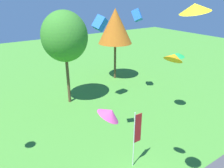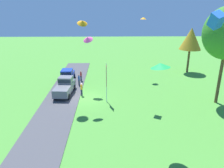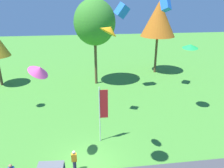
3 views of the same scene
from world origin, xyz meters
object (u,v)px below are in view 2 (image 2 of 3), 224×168
flag_banner (106,78)px  kite_delta_trailing_tail (143,18)px  person_watching_sky (81,76)px  person_on_lawn (79,80)px  tree_left_of_center (191,39)px  kite_delta_near_flag (88,39)px  car_pickup_near_entrance (65,86)px  kite_delta_high_right (82,22)px  kite_delta_mid_center (160,65)px  kite_box_low_drifter (216,20)px  car_sedan_by_flagpole (67,75)px  person_beside_suv (82,89)px

flag_banner → kite_delta_trailing_tail: (-10.45, 5.75, 6.26)m
person_watching_sky → person_on_lawn: 1.98m
person_on_lawn → tree_left_of_center: size_ratio=0.22×
tree_left_of_center → kite_delta_near_flag: size_ratio=6.09×
car_pickup_near_entrance → person_on_lawn: bearing=154.7°
person_on_lawn → kite_delta_high_right: kite_delta_high_right is taller
kite_delta_mid_center → kite_box_low_drifter: size_ratio=1.05×
car_sedan_by_flagpole → tree_left_of_center: bearing=102.6°
person_on_lawn → kite_box_low_drifter: bearing=57.1°
car_pickup_near_entrance → kite_delta_near_flag: 6.94m
kite_delta_trailing_tail → kite_box_low_drifter: 14.50m
car_pickup_near_entrance → tree_left_of_center: size_ratio=0.66×
kite_delta_high_right → kite_delta_near_flag: (-4.27, 0.13, -2.32)m
person_on_lawn → kite_delta_mid_center: bearing=28.5°
car_sedan_by_flagpole → person_on_lawn: bearing=45.1°
kite_delta_near_flag → kite_box_low_drifter: bearing=60.4°
person_beside_suv → kite_delta_trailing_tail: kite_delta_trailing_tail is taller
car_sedan_by_flagpole → car_pickup_near_entrance: car_pickup_near_entrance is taller
flag_banner → kite_delta_high_right: size_ratio=4.44×
flag_banner → tree_left_of_center: bearing=131.5°
car_sedan_by_flagpole → person_watching_sky: car_sedan_by_flagpole is taller
person_on_lawn → kite_box_low_drifter: kite_box_low_drifter is taller
car_sedan_by_flagpole → person_beside_suv: car_sedan_by_flagpole is taller
person_beside_suv → kite_box_low_drifter: (5.52, 13.69, 8.99)m
car_sedan_by_flagpole → kite_delta_trailing_tail: bearing=101.0°
car_pickup_near_entrance → kite_delta_trailing_tail: (-7.52, 11.28, 8.25)m
kite_delta_trailing_tail → kite_delta_high_right: (10.74, -8.24, 0.15)m
kite_delta_trailing_tail → person_beside_suv: bearing=-47.7°
flag_banner → kite_delta_trailing_tail: size_ratio=4.98×
person_watching_sky → flag_banner: (8.07, 3.97, 2.22)m
person_beside_suv → tree_left_of_center: size_ratio=0.22×
car_sedan_by_flagpole → tree_left_of_center: (-4.56, 20.49, 4.82)m
car_pickup_near_entrance → person_watching_sky: size_ratio=2.99×
kite_delta_near_flag → kite_delta_high_right: bearing=-1.8°
person_on_lawn → kite_box_low_drifter: (9.34, 14.46, 8.99)m
flag_banner → kite_delta_trailing_tail: bearing=151.2°
person_on_lawn → kite_delta_trailing_tail: size_ratio=1.74×
car_pickup_near_entrance → person_on_lawn: (-3.16, 1.49, -0.23)m
flag_banner → person_on_lawn: bearing=-146.4°
flag_banner → kite_delta_mid_center: 10.41m
person_beside_suv → kite_delta_near_flag: 6.60m
kite_delta_trailing_tail → person_watching_sky: bearing=-76.2°
flag_banner → kite_box_low_drifter: bearing=72.6°
person_beside_suv → kite_delta_mid_center: bearing=33.4°
kite_delta_mid_center → kite_delta_trailing_tail: bearing=174.9°
person_watching_sky → kite_delta_mid_center: size_ratio=1.16×
person_watching_sky → kite_box_low_drifter: (11.33, 14.39, 8.99)m
person_beside_suv → kite_delta_high_right: kite_delta_high_right is taller
tree_left_of_center → kite_delta_trailing_tail: bearing=-75.3°
person_on_lawn → car_sedan_by_flagpole: bearing=-134.9°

